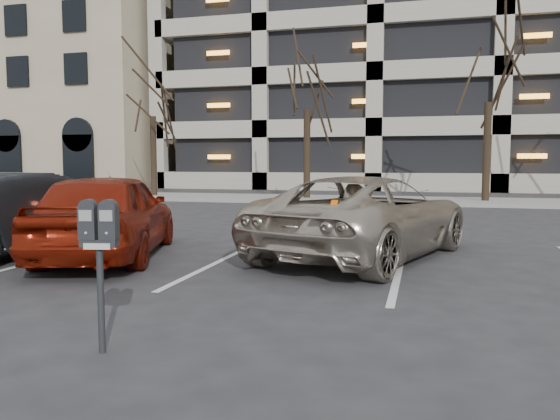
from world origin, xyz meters
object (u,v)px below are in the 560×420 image
at_px(tree_b, 307,54).
at_px(car_dark, 38,214).
at_px(tree_c, 490,39).
at_px(parking_meter, 99,238).
at_px(suv_silver, 366,217).
at_px(car_red, 108,214).
at_px(tree_a, 152,66).

bearing_deg(tree_b, car_dark, -96.58).
bearing_deg(tree_c, parking_meter, -104.78).
height_order(parking_meter, car_dark, car_dark).
distance_m(parking_meter, suv_silver, 5.49).
relative_size(parking_meter, suv_silver, 0.23).
bearing_deg(tree_b, car_red, -91.29).
relative_size(tree_b, suv_silver, 1.55).
bearing_deg(car_red, parking_meter, 103.77).
height_order(parking_meter, car_red, car_red).
xyz_separation_m(car_red, car_dark, (-1.33, -0.05, -0.02)).
distance_m(tree_c, parking_meter, 19.63).
height_order(tree_c, parking_meter, tree_c).
relative_size(car_red, car_dark, 0.99).
distance_m(tree_a, tree_c, 14.00).
height_order(tree_c, car_red, tree_c).
height_order(parking_meter, suv_silver, suv_silver).
height_order(suv_silver, car_dark, car_dark).
height_order(tree_b, car_dark, tree_b).
height_order(tree_a, parking_meter, tree_a).
xyz_separation_m(tree_b, suv_silver, (3.81, -13.07, -5.30)).
bearing_deg(car_dark, tree_b, -74.08).
relative_size(tree_c, car_dark, 2.00).
distance_m(tree_b, parking_meter, 19.10).
bearing_deg(tree_a, parking_meter, -63.38).
bearing_deg(car_red, tree_b, -109.06).
distance_m(tree_c, car_red, 16.91).
bearing_deg(car_red, suv_silver, 177.99).
bearing_deg(suv_silver, car_red, 34.49).
bearing_deg(suv_silver, tree_c, -85.00).
bearing_deg(tree_b, tree_a, 180.00).
bearing_deg(tree_c, suv_silver, -103.72).
xyz_separation_m(parking_meter, suv_silver, (1.64, 5.23, -0.28)).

